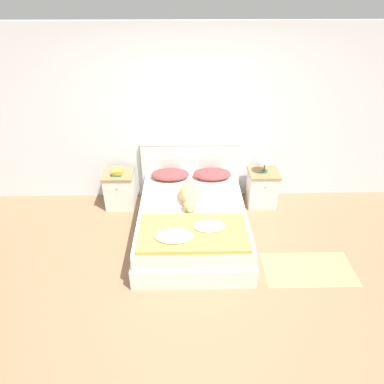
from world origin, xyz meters
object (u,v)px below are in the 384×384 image
object	(u,v)px
bed	(192,221)
pillow_right	(212,174)
dog	(190,194)
table_lamp	(266,158)
book_stack	(117,171)
pillow_left	(170,174)
nightstand_left	(120,189)
nightstand_right	(262,188)

from	to	relation	value
bed	pillow_right	world-z (taller)	pillow_right
dog	table_lamp	world-z (taller)	table_lamp
book_stack	bed	bearing A→B (deg)	-34.72
book_stack	table_lamp	world-z (taller)	table_lamp
bed	pillow_left	distance (m)	0.86
pillow_right	book_stack	xyz separation A→B (m)	(-1.39, 0.00, 0.06)
nightstand_left	bed	bearing A→B (deg)	-35.11
bed	nightstand_right	world-z (taller)	nightstand_right
nightstand_left	nightstand_right	size ratio (longest dim) A/B	1.00
nightstand_left	book_stack	size ratio (longest dim) A/B	2.66
table_lamp	pillow_left	bearing A→B (deg)	-179.36
pillow_left	book_stack	world-z (taller)	book_stack
bed	pillow_right	xyz separation A→B (m)	(0.31, 0.75, 0.30)
nightstand_right	book_stack	size ratio (longest dim) A/B	2.66
pillow_right	table_lamp	size ratio (longest dim) A/B	1.82
nightstand_right	dog	bearing A→B (deg)	-150.44
bed	table_lamp	distance (m)	1.43
nightstand_left	table_lamp	xyz separation A→B (m)	(2.16, 0.00, 0.51)
nightstand_right	dog	xyz separation A→B (m)	(-1.11, -0.63, 0.30)
nightstand_left	pillow_left	size ratio (longest dim) A/B	0.98
bed	table_lamp	world-z (taller)	table_lamp
dog	table_lamp	size ratio (longest dim) A/B	2.23
bed	book_stack	xyz separation A→B (m)	(-1.08, 0.75, 0.36)
nightstand_right	pillow_left	size ratio (longest dim) A/B	0.98
bed	nightstand_left	bearing A→B (deg)	144.89
nightstand_left	table_lamp	world-z (taller)	table_lamp
pillow_left	nightstand_right	bearing A→B (deg)	0.48
bed	pillow_right	distance (m)	0.86
bed	table_lamp	bearing A→B (deg)	35.25
pillow_right	table_lamp	world-z (taller)	table_lamp
nightstand_left	book_stack	distance (m)	0.31
bed	pillow_left	xyz separation A→B (m)	(-0.31, 0.75, 0.30)
bed	nightstand_right	size ratio (longest dim) A/B	3.50
bed	pillow_right	size ratio (longest dim) A/B	3.44
pillow_left	table_lamp	size ratio (longest dim) A/B	1.82
pillow_left	table_lamp	xyz separation A→B (m)	(1.39, 0.02, 0.25)
pillow_left	book_stack	bearing A→B (deg)	179.89
dog	table_lamp	distance (m)	1.29
pillow_left	bed	bearing A→B (deg)	-67.41
nightstand_right	pillow_left	bearing A→B (deg)	-179.52
table_lamp	book_stack	bearing A→B (deg)	-179.63
dog	book_stack	xyz separation A→B (m)	(-1.05, 0.62, 0.01)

